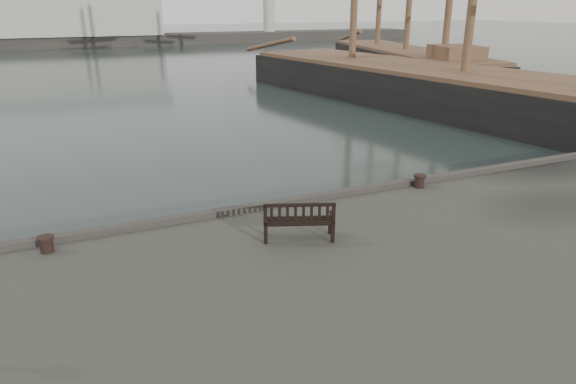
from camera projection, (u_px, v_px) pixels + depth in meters
name	position (u px, v px, depth m)	size (l,w,h in m)	color
ground	(238.00, 257.00, 15.78)	(400.00, 400.00, 0.00)	black
breakwater	(48.00, 23.00, 91.59)	(140.00, 9.50, 12.20)	#383530
bench	(299.00, 227.00, 13.27)	(1.92, 1.24, 1.05)	black
bollard_left	(46.00, 244.00, 12.63)	(0.39, 0.39, 0.41)	black
bollard_right	(419.00, 181.00, 17.11)	(0.41, 0.41, 0.43)	black
tall_ship_main	(461.00, 101.00, 36.94)	(16.08, 44.37, 32.64)	black
tall_ship_far	(404.00, 69.00, 55.20)	(12.95, 31.11, 26.07)	black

